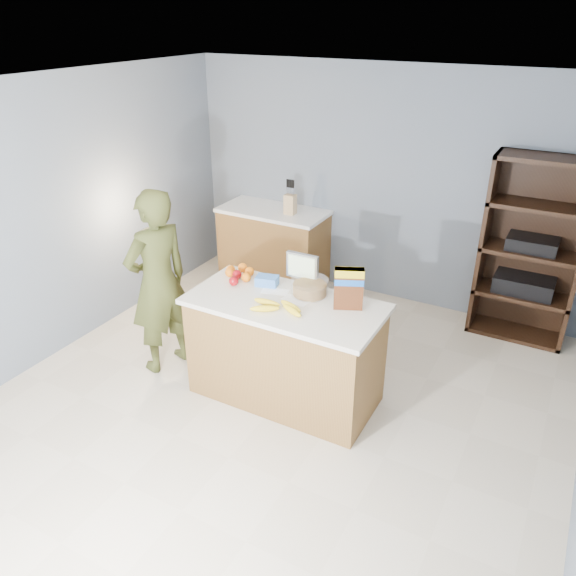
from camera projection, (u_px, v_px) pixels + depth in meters
The scene contains 15 objects.
floor at pixel (267, 415), 4.56m from camera, with size 4.50×5.00×0.02m, color beige.
walls at pixel (263, 223), 3.82m from camera, with size 4.52×5.02×2.51m.
counter_peninsula at pixel (285, 354), 4.61m from camera, with size 1.56×0.76×0.90m.
back_cabinet at pixel (274, 246), 6.60m from camera, with size 1.24×0.62×0.90m.
shelving_unit at pixel (531, 253), 5.35m from camera, with size 0.90×0.40×1.80m.
person at pixel (158, 283), 4.85m from camera, with size 0.61×0.40×1.67m, color #3C411B.
knife_block at pixel (290, 204), 6.21m from camera, with size 0.12×0.10×0.31m.
envelopes at pixel (285, 296), 4.48m from camera, with size 0.46×0.21×0.00m.
bananas at pixel (279, 307), 4.27m from camera, with size 0.46×0.27×0.05m.
apples at pixel (235, 278), 4.69m from camera, with size 0.13×0.20×0.08m.
oranges at pixel (240, 272), 4.80m from camera, with size 0.28×0.23×0.08m.
blue_carton at pixel (267, 281), 4.64m from camera, with size 0.18×0.12×0.08m, color blue.
salad_bowl at pixel (310, 288), 4.48m from camera, with size 0.30×0.30×0.13m.
tv at pixel (302, 268), 4.58m from camera, with size 0.28×0.12×0.28m.
cereal_box at pixel (349, 286), 4.22m from camera, with size 0.23×0.16×0.33m.
Camera 1 is at (1.88, -3.09, 2.97)m, focal length 35.00 mm.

